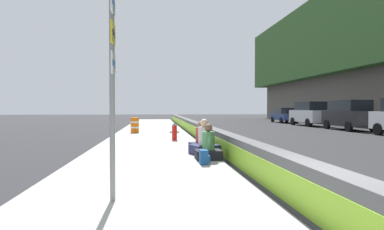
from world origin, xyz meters
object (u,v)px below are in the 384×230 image
at_px(backpack, 204,157).
at_px(construction_barrel, 135,125).
at_px(seated_person_foreground, 208,148).
at_px(seated_person_middle, 204,143).
at_px(seated_person_rear, 201,141).
at_px(parked_car_far, 284,115).
at_px(parked_car_midline, 310,113).
at_px(route_sign_post, 112,76).
at_px(parked_car_fourth, 349,115).
at_px(fire_hydrant, 174,131).

xyz_separation_m(backpack, construction_barrel, (11.77, 2.63, 0.28)).
bearing_deg(seated_person_foreground, seated_person_middle, -2.27).
bearing_deg(seated_person_rear, parked_car_far, -28.86).
relative_size(seated_person_middle, seated_person_rear, 1.11).
bearing_deg(parked_car_midline, backpack, 146.83).
distance_m(route_sign_post, construction_barrel, 15.15).
height_order(seated_person_foreground, parked_car_fourth, parked_car_fourth).
bearing_deg(route_sign_post, seated_person_rear, -20.82).
bearing_deg(parked_car_midline, seated_person_foreground, 146.27).
relative_size(route_sign_post, fire_hydrant, 4.09).
bearing_deg(parked_car_far, backpack, 153.33).
bearing_deg(seated_person_foreground, seated_person_rear, -1.66).
xyz_separation_m(route_sign_post, seated_person_foreground, (4.09, -2.30, -1.76)).
xyz_separation_m(route_sign_post, parked_car_far, (29.87, -15.40, -1.37)).
bearing_deg(seated_person_rear, backpack, 173.77).
distance_m(seated_person_foreground, backpack, 0.87).
distance_m(seated_person_foreground, seated_person_middle, 1.11).
bearing_deg(parked_car_far, construction_barrel, 132.84).
distance_m(backpack, parked_car_midline, 24.10).
height_order(route_sign_post, seated_person_rear, route_sign_post).
relative_size(fire_hydrant, seated_person_foreground, 0.81).
bearing_deg(seated_person_rear, fire_hydrant, 11.16).
height_order(construction_barrel, parked_car_midline, parked_car_midline).
bearing_deg(route_sign_post, parked_car_midline, -33.00).
bearing_deg(backpack, seated_person_foreground, -17.66).
bearing_deg(route_sign_post, fire_hydrant, -9.25).
bearing_deg(backpack, fire_hydrant, 3.59).
xyz_separation_m(route_sign_post, seated_person_middle, (5.20, -2.35, -1.72)).
relative_size(fire_hydrant, parked_car_far, 0.19).
relative_size(parked_car_fourth, parked_car_midline, 1.01).
distance_m(route_sign_post, backpack, 4.30).
height_order(route_sign_post, fire_hydrant, route_sign_post).
relative_size(construction_barrel, parked_car_far, 0.21).
relative_size(parked_car_fourth, parked_car_far, 1.07).
relative_size(seated_person_rear, backpack, 2.67).
height_order(seated_person_foreground, parked_car_far, parked_car_far).
xyz_separation_m(fire_hydrant, construction_barrel, (5.07, 2.21, 0.03)).
bearing_deg(backpack, seated_person_rear, -6.23).
distance_m(seated_person_rear, construction_barrel, 9.31).
xyz_separation_m(seated_person_foreground, parked_car_midline, (19.35, -12.92, 0.71)).
bearing_deg(parked_car_fourth, parked_car_midline, 1.11).
bearing_deg(parked_car_fourth, seated_person_foreground, 135.60).
height_order(seated_person_rear, backpack, seated_person_rear).
height_order(route_sign_post, parked_car_fourth, route_sign_post).
bearing_deg(seated_person_rear, seated_person_middle, 179.00).
bearing_deg(seated_person_rear, route_sign_post, 159.18).
relative_size(backpack, parked_car_fourth, 0.08).
bearing_deg(construction_barrel, parked_car_midline, -62.04).
xyz_separation_m(seated_person_middle, construction_barrel, (9.85, 2.93, 0.11)).
distance_m(seated_person_foreground, parked_car_fourth, 18.64).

